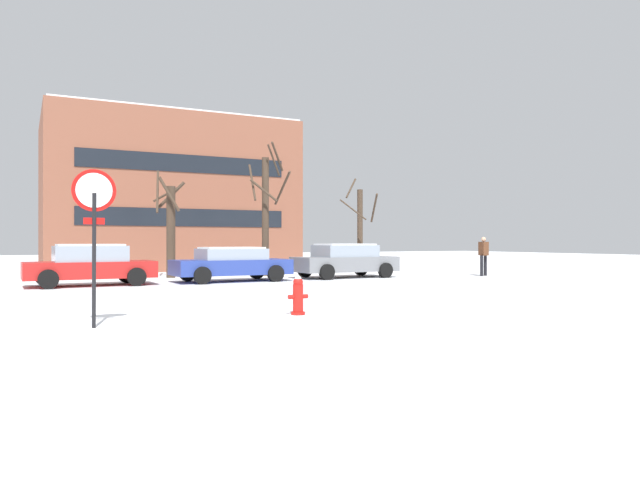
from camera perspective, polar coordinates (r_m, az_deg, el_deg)
name	(u,v)px	position (r m, az deg, el deg)	size (l,w,h in m)	color
ground_plane	(148,316)	(12.75, -16.42, -7.13)	(120.00, 120.00, 0.00)	white
road_surface	(120,300)	(16.55, -18.86, -5.50)	(80.00, 9.74, 0.00)	silver
stop_sign	(94,217)	(11.24, -21.10, 2.14)	(0.76, 0.15, 2.85)	black
fire_hydrant	(298,295)	(12.48, -2.15, -5.39)	(0.44, 0.30, 0.82)	red
parked_car_red	(90,265)	(21.97, -21.43, -2.24)	(4.35, 2.13, 1.46)	red
parked_car_blue	(231,264)	(22.88, -8.61, -2.28)	(4.51, 2.22, 1.33)	#283D93
parked_car_gray	(345,260)	(25.03, 2.44, -1.98)	(4.45, 2.25, 1.45)	slate
pedestrian_crossing	(484,253)	(27.24, 15.60, -1.23)	(0.48, 0.43, 1.75)	black
tree_far_right	(266,211)	(26.49, -5.26, 2.82)	(1.73, 1.74, 5.93)	#423326
tree_far_mid	(360,227)	(30.20, 3.94, 1.24)	(2.08, 1.83, 4.86)	#423326
tree_far_left	(170,227)	(25.74, -14.34, 1.27)	(1.43, 1.35, 4.62)	#423326
building_far_left	(165,196)	(35.50, -14.80, 4.15)	(13.19, 9.79, 8.38)	brown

